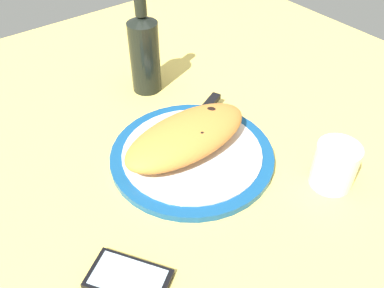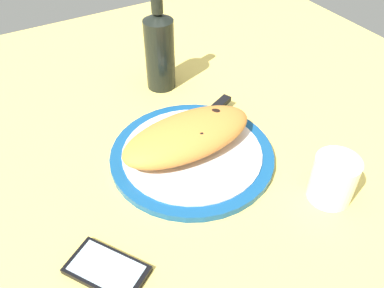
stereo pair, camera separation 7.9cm
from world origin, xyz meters
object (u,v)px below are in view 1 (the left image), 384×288
(smartphone, at_px, (128,279))
(water_glass, at_px, (334,168))
(fork, at_px, (210,170))
(plate, at_px, (192,155))
(calzone, at_px, (187,136))
(wine_bottle, at_px, (144,52))
(knife, at_px, (201,114))

(smartphone, relative_size, water_glass, 1.59)
(fork, bearing_deg, water_glass, -41.01)
(plate, distance_m, water_glass, 0.27)
(calzone, distance_m, smartphone, 0.30)
(smartphone, bearing_deg, water_glass, -8.07)
(fork, bearing_deg, plate, 83.66)
(plate, height_order, calzone, calzone)
(calzone, height_order, wine_bottle, wine_bottle)
(calzone, height_order, smartphone, calzone)
(calzone, distance_m, knife, 0.11)
(smartphone, bearing_deg, calzone, 35.34)
(smartphone, xyz_separation_m, wine_bottle, (0.31, 0.42, 0.09))
(calzone, bearing_deg, smartphone, -144.66)
(calzone, bearing_deg, wine_bottle, 74.98)
(knife, bearing_deg, water_glass, -75.12)
(calzone, relative_size, fork, 1.80)
(smartphone, distance_m, wine_bottle, 0.53)
(smartphone, relative_size, wine_bottle, 0.57)
(fork, distance_m, smartphone, 0.25)
(knife, bearing_deg, smartphone, -144.59)
(fork, xyz_separation_m, wine_bottle, (0.07, 0.33, 0.08))
(plate, xyz_separation_m, water_glass, (0.16, -0.21, 0.03))
(water_glass, relative_size, wine_bottle, 0.36)
(fork, relative_size, water_glass, 1.77)
(calzone, height_order, water_glass, water_glass)
(plate, bearing_deg, smartphone, -147.37)
(fork, bearing_deg, smartphone, -158.77)
(calzone, relative_size, wine_bottle, 1.14)
(calzone, height_order, knife, calzone)
(calzone, xyz_separation_m, knife, (0.09, 0.06, -0.02))
(fork, xyz_separation_m, water_glass, (0.17, -0.15, 0.02))
(calzone, distance_m, water_glass, 0.28)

